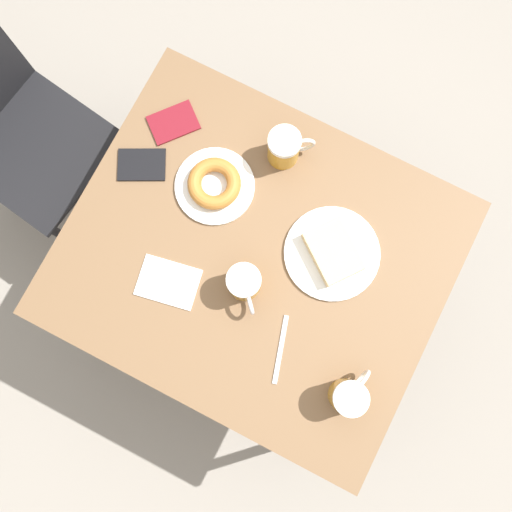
{
  "coord_description": "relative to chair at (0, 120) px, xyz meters",
  "views": [
    {
      "loc": [
        -0.21,
        -0.11,
        2.17
      ],
      "look_at": [
        0.0,
        0.0,
        0.74
      ],
      "focal_mm": 40.0,
      "sensor_mm": 36.0,
      "label": 1
    }
  ],
  "objects": [
    {
      "name": "beer_mug_right",
      "position": [
        -0.25,
        -1.24,
        0.21
      ],
      "size": [
        0.12,
        0.09,
        0.11
      ],
      "color": "#C68C23",
      "rests_on": "table"
    },
    {
      "name": "chair",
      "position": [
        0.0,
        0.0,
        0.0
      ],
      "size": [
        0.45,
        0.45,
        0.93
      ],
      "rotation": [
        0.0,
        0.0,
        -0.15
      ],
      "color": "black",
      "rests_on": "ground_plane"
    },
    {
      "name": "passport_far_edge",
      "position": [
        0.18,
        -0.52,
        0.16
      ],
      "size": [
        0.15,
        0.15,
        0.01
      ],
      "rotation": [
        0.0,
        0.0,
        4.02
      ],
      "color": "maroon",
      "rests_on": "table"
    },
    {
      "name": "ground_plane",
      "position": [
        -0.04,
        -0.88,
        -0.56
      ],
      "size": [
        8.0,
        8.0,
        0.0
      ],
      "primitive_type": "plane",
      "color": "gray"
    },
    {
      "name": "plate_with_cake",
      "position": [
        0.05,
        -1.05,
        0.17
      ],
      "size": [
        0.25,
        0.25,
        0.05
      ],
      "color": "white",
      "rests_on": "table"
    },
    {
      "name": "plate_with_donut",
      "position": [
        0.08,
        -0.7,
        0.18
      ],
      "size": [
        0.21,
        0.21,
        0.05
      ],
      "color": "white",
      "rests_on": "table"
    },
    {
      "name": "beer_mug_center",
      "position": [
        -0.12,
        -0.89,
        0.21
      ],
      "size": [
        0.11,
        0.1,
        0.11
      ],
      "color": "#C68C23",
      "rests_on": "table"
    },
    {
      "name": "napkin_folded",
      "position": [
        -0.2,
        -0.71,
        0.16
      ],
      "size": [
        0.14,
        0.17,
        0.0
      ],
      "rotation": [
        0.0,
        0.0,
        1.76
      ],
      "color": "white",
      "rests_on": "table"
    },
    {
      "name": "table",
      "position": [
        -0.04,
        -0.88,
        0.1
      ],
      "size": [
        0.82,
        0.97,
        0.72
      ],
      "color": "brown",
      "rests_on": "ground_plane"
    },
    {
      "name": "passport_near_edge",
      "position": [
        0.04,
        -0.5,
        0.16
      ],
      "size": [
        0.14,
        0.15,
        0.01
      ],
      "rotation": [
        0.0,
        0.0,
        3.62
      ],
      "color": "black",
      "rests_on": "table"
    },
    {
      "name": "beer_mug_left",
      "position": [
        0.24,
        -0.82,
        0.21
      ],
      "size": [
        0.09,
        0.11,
        0.11
      ],
      "color": "#C68C23",
      "rests_on": "table"
    },
    {
      "name": "fork",
      "position": [
        -0.22,
        -1.04,
        0.16
      ],
      "size": [
        0.17,
        0.06,
        0.0
      ],
      "rotation": [
        0.0,
        0.0,
        5.0
      ],
      "color": "silver",
      "rests_on": "table"
    }
  ]
}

